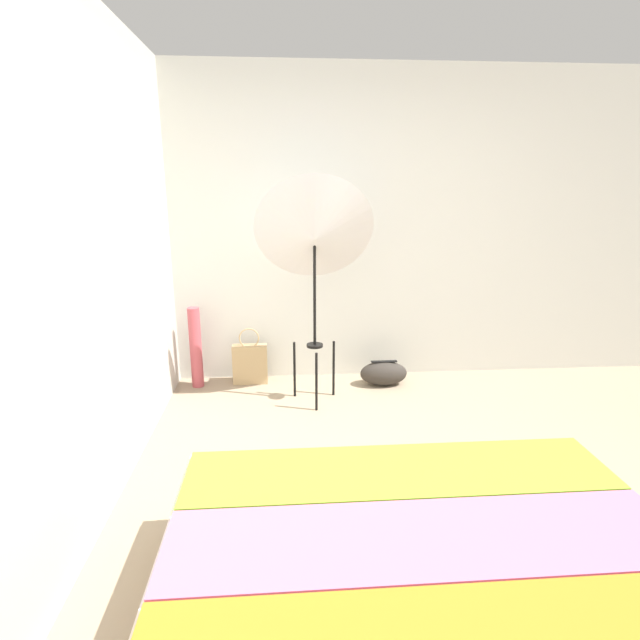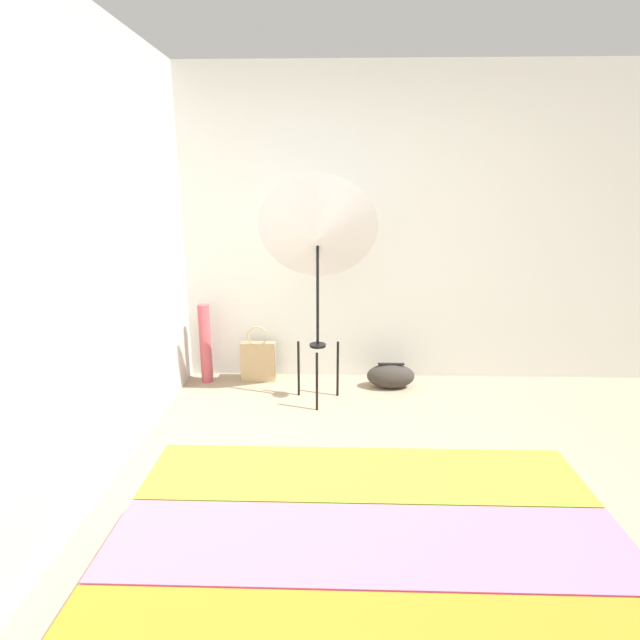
# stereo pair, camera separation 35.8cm
# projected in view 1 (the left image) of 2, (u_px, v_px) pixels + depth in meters

# --- Properties ---
(ground_plane) EXTENTS (14.00, 14.00, 0.00)m
(ground_plane) POSITION_uv_depth(u_px,v_px,m) (403.00, 540.00, 2.42)
(ground_plane) COLOR gray
(wall_back) EXTENTS (8.00, 0.05, 2.60)m
(wall_back) POSITION_uv_depth(u_px,v_px,m) (348.00, 229.00, 4.21)
(wall_back) COLOR beige
(wall_back) RESTS_ON ground_plane
(wall_side_left) EXTENTS (0.05, 8.00, 2.60)m
(wall_side_left) POSITION_uv_depth(u_px,v_px,m) (120.00, 249.00, 2.93)
(wall_side_left) COLOR beige
(wall_side_left) RESTS_ON ground_plane
(photo_umbrella) EXTENTS (0.89, 0.55, 1.74)m
(photo_umbrella) POSITION_uv_depth(u_px,v_px,m) (314.00, 235.00, 3.64)
(photo_umbrella) COLOR black
(photo_umbrella) RESTS_ON ground_plane
(tote_bag) EXTENTS (0.29, 0.11, 0.49)m
(tote_bag) POSITION_uv_depth(u_px,v_px,m) (250.00, 363.00, 4.29)
(tote_bag) COLOR tan
(tote_bag) RESTS_ON ground_plane
(duffel_bag) EXTENTS (0.40, 0.21, 0.22)m
(duffel_bag) POSITION_uv_depth(u_px,v_px,m) (384.00, 373.00, 4.26)
(duffel_bag) COLOR #332D28
(duffel_bag) RESTS_ON ground_plane
(paper_roll) EXTENTS (0.10, 0.10, 0.69)m
(paper_roll) POSITION_uv_depth(u_px,v_px,m) (196.00, 348.00, 4.17)
(paper_roll) COLOR #BC4C56
(paper_roll) RESTS_ON ground_plane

